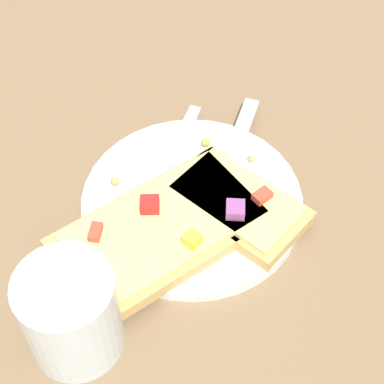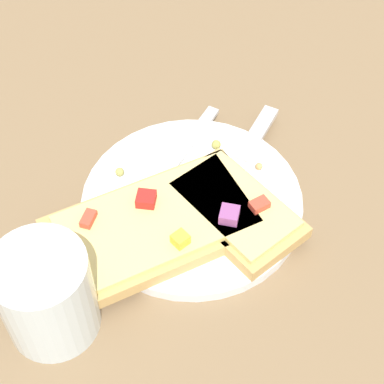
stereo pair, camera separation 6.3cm
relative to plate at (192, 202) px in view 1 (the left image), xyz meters
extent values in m
plane|color=#7F6647|center=(0.00, 0.00, -0.01)|extent=(4.00, 4.00, 0.00)
cylinder|color=white|center=(0.00, 0.00, 0.00)|extent=(0.22, 0.22, 0.01)
cube|color=silver|center=(-0.06, 0.01, 0.01)|extent=(0.11, 0.10, 0.01)
cube|color=silver|center=(0.01, -0.06, 0.01)|extent=(0.06, 0.06, 0.01)
cube|color=silver|center=(0.03, -0.10, 0.01)|extent=(0.02, 0.02, 0.00)
cube|color=silver|center=(0.04, -0.09, 0.01)|extent=(0.02, 0.02, 0.00)
cube|color=silver|center=(0.04, -0.09, 0.01)|extent=(0.02, 0.02, 0.00)
cube|color=silver|center=(0.05, -0.08, 0.01)|extent=(0.02, 0.02, 0.00)
cube|color=silver|center=(-0.07, 0.09, 0.01)|extent=(0.08, 0.07, 0.01)
cube|color=silver|center=(0.02, 0.01, 0.01)|extent=(0.12, 0.11, 0.00)
cube|color=tan|center=(0.03, -0.04, 0.01)|extent=(0.15, 0.22, 0.01)
cube|color=#E5CC7A|center=(0.03, -0.04, 0.02)|extent=(0.13, 0.20, 0.01)
cube|color=#D14733|center=(0.02, -0.10, 0.03)|extent=(0.02, 0.02, 0.01)
cube|color=yellow|center=(0.06, -0.03, 0.03)|extent=(0.02, 0.02, 0.01)
cube|color=red|center=(0.01, -0.05, 0.03)|extent=(0.02, 0.02, 0.01)
cube|color=tan|center=(0.03, 0.04, 0.01)|extent=(0.15, 0.13, 0.01)
cube|color=#E5CC7A|center=(0.03, 0.04, 0.02)|extent=(0.14, 0.11, 0.01)
cube|color=#D14733|center=(0.04, 0.06, 0.03)|extent=(0.02, 0.02, 0.01)
cube|color=#934C8E|center=(0.05, 0.02, 0.03)|extent=(0.02, 0.02, 0.01)
sphere|color=tan|center=(0.03, -0.02, 0.01)|extent=(0.01, 0.01, 0.01)
sphere|color=tan|center=(-0.02, 0.08, 0.01)|extent=(0.01, 0.01, 0.01)
sphere|color=tan|center=(0.00, -0.05, 0.01)|extent=(0.01, 0.01, 0.01)
sphere|color=#ABA94F|center=(-0.06, 0.04, 0.01)|extent=(0.01, 0.01, 0.01)
sphere|color=tan|center=(-0.05, -0.06, 0.01)|extent=(0.01, 0.01, 0.01)
cylinder|color=silver|center=(0.10, -0.15, 0.04)|extent=(0.08, 0.08, 0.09)
camera|label=1|loc=(0.36, -0.15, 0.51)|focal=60.00mm
camera|label=2|loc=(0.38, -0.09, 0.51)|focal=60.00mm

